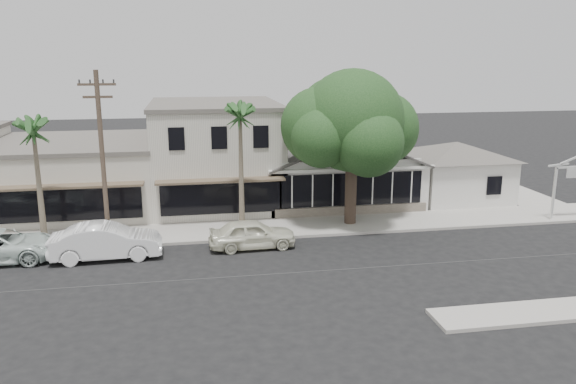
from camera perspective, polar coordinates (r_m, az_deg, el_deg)
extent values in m
plane|color=black|center=(25.91, 1.12, -8.17)|extent=(140.00, 140.00, 0.00)
cube|color=#9E9991|center=(31.98, -15.57, -4.27)|extent=(90.00, 3.50, 0.15)
cube|color=silver|center=(38.26, 4.84, 1.29)|extent=(10.00, 8.00, 3.00)
cube|color=black|center=(34.40, 6.58, 0.28)|extent=(8.80, 0.10, 2.00)
cube|color=#60564C|center=(34.75, 6.51, -1.96)|extent=(9.60, 0.18, 0.70)
cube|color=silver|center=(40.24, 16.58, 1.38)|extent=(6.00, 6.00, 3.00)
cube|color=white|center=(36.67, 25.38, -0.28)|extent=(0.12, 0.12, 3.30)
cube|color=beige|center=(37.68, -7.37, 3.75)|extent=(8.00, 10.00, 6.50)
cube|color=beige|center=(38.55, -20.80, 1.45)|extent=(10.00, 10.00, 4.20)
cylinder|color=brown|center=(29.56, -18.30, 2.95)|extent=(0.24, 0.24, 9.00)
cube|color=brown|center=(29.15, -18.86, 10.31)|extent=(1.80, 0.12, 0.12)
cube|color=brown|center=(29.18, -18.77, 9.13)|extent=(1.40, 0.12, 0.12)
imported|color=silver|center=(28.92, -3.66, -4.27)|extent=(4.50, 1.96, 1.51)
imported|color=white|center=(28.74, -17.98, -4.80)|extent=(5.34, 2.05, 1.74)
imported|color=silver|center=(30.38, -27.24, -4.89)|extent=(5.51, 2.56, 1.53)
cylinder|color=#433629|center=(32.66, 6.38, -0.37)|extent=(0.67, 0.67, 3.56)
sphere|color=#173616|center=(31.90, 6.58, 7.22)|extent=(5.79, 5.79, 5.79)
sphere|color=#173616|center=(33.22, 9.56, 6.40)|extent=(4.23, 4.23, 4.23)
sphere|color=#173616|center=(31.91, 3.25, 6.68)|extent=(4.45, 4.45, 4.45)
sphere|color=#173616|center=(30.59, 8.23, 5.00)|extent=(3.78, 3.78, 3.78)
sphere|color=#173616|center=(33.40, 4.61, 8.12)|extent=(4.01, 4.01, 4.01)
sphere|color=#173616|center=(33.71, 8.06, 8.84)|extent=(3.56, 3.56, 3.56)
sphere|color=#173616|center=(30.63, 3.41, 5.55)|extent=(3.34, 3.34, 3.34)
cone|color=#726651|center=(30.52, -4.77, 1.42)|extent=(0.33, 0.33, 6.40)
cone|color=#726651|center=(31.27, -23.91, 0.07)|extent=(0.35, 0.35, 5.86)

